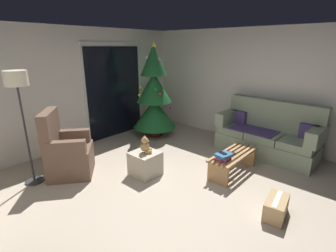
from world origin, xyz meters
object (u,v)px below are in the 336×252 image
christmas_tree (154,96)px  couch (267,135)px  remote_silver (226,155)px  book_stack (223,156)px  ottoman (145,164)px  armchair (67,153)px  teddy_bear_honey (145,146)px  cell_phone (223,153)px  cardboard_box_taped_mid_floor (276,207)px  coffee_table (233,160)px  floor_lamp (18,90)px  remote_black (231,153)px

christmas_tree → couch: bearing=-74.0°
remote_silver → book_stack: bearing=-76.9°
ottoman → christmas_tree: bearing=40.0°
remote_silver → armchair: bearing=-141.6°
teddy_bear_honey → cell_phone: bearing=-56.4°
book_stack → teddy_bear_honey: size_ratio=1.01×
armchair → cell_phone: bearing=-52.5°
cardboard_box_taped_mid_floor → ottoman: bearing=100.0°
ottoman → book_stack: bearing=-56.7°
coffee_table → cell_phone: cell_phone is taller
christmas_tree → floor_lamp: (-2.90, -0.10, 0.53)m
coffee_table → cardboard_box_taped_mid_floor: size_ratio=2.21×
remote_black → ottoman: bearing=-52.9°
couch → remote_silver: 1.36m
floor_lamp → armchair: bearing=-19.9°
christmas_tree → floor_lamp: size_ratio=1.24×
floor_lamp → cell_phone: bearing=-47.0°
remote_silver → remote_black: (0.13, -0.02, 0.00)m
remote_silver → floor_lamp: floor_lamp is taller
remote_black → cell_phone: size_ratio=1.08×
coffee_table → christmas_tree: bearing=78.7°
ottoman → couch: bearing=-28.3°
christmas_tree → book_stack: bearing=-109.1°
christmas_tree → remote_silver: bearing=-105.3°
floor_lamp → teddy_bear_honey: 2.06m
coffee_table → remote_black: 0.14m
floor_lamp → teddy_bear_honey: bearing=-40.6°
couch → christmas_tree: (-0.71, 2.48, 0.57)m
couch → teddy_bear_honey: bearing=151.8°
floor_lamp → teddy_bear_honey: size_ratio=6.25×
remote_silver → christmas_tree: (0.63, 2.30, 0.60)m
cardboard_box_taped_mid_floor → book_stack: bearing=70.9°
cell_phone → book_stack: bearing=-77.3°
christmas_tree → coffee_table: bearing=-101.3°
christmas_tree → ottoman: bearing=-140.0°
remote_black → christmas_tree: bearing=-109.6°
coffee_table → cell_phone: 0.42m
teddy_bear_honey → ottoman: bearing=134.2°
coffee_table → armchair: size_ratio=0.97×
book_stack → cardboard_box_taped_mid_floor: size_ratio=0.58×
couch → remote_black: (-1.21, 0.16, -0.02)m
coffee_table → remote_silver: 0.21m
book_stack → teddy_bear_honey: teddy_bear_honey is taller
remote_black → floor_lamp: (-2.40, 2.22, 1.13)m
couch → floor_lamp: floor_lamp is taller
christmas_tree → teddy_bear_honey: christmas_tree is taller
coffee_table → book_stack: (-0.35, 0.00, 0.18)m
book_stack → coffee_table: bearing=-0.7°
armchair → teddy_bear_honey: armchair is taller
couch → coffee_table: size_ratio=1.79×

